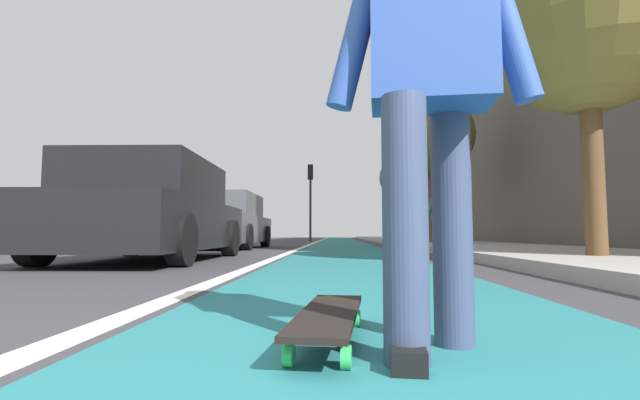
{
  "coord_description": "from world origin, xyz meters",
  "views": [
    {
      "loc": [
        -0.7,
        0.2,
        0.39
      ],
      "look_at": [
        11.56,
        0.66,
        1.33
      ],
      "focal_mm": 24.98,
      "sensor_mm": 36.0,
      "label": 1
    }
  ],
  "objects_px": {
    "parked_car_near": "(151,213)",
    "traffic_light": "(310,188)",
    "pedestrian_distant": "(438,215)",
    "street_tree_mid": "(432,136)",
    "skater_person": "(430,73)",
    "skateboard": "(329,317)",
    "parked_car_mid": "(227,222)",
    "street_tree_far": "(402,179)",
    "street_tree_near": "(586,16)"
  },
  "relations": [
    {
      "from": "pedestrian_distant",
      "to": "parked_car_mid",
      "type": "bearing_deg",
      "value": 96.87
    },
    {
      "from": "parked_car_near",
      "to": "street_tree_mid",
      "type": "distance_m",
      "value": 10.14
    },
    {
      "from": "skater_person",
      "to": "parked_car_near",
      "type": "height_order",
      "value": "skater_person"
    },
    {
      "from": "street_tree_far",
      "to": "skateboard",
      "type": "bearing_deg",
      "value": 170.9
    },
    {
      "from": "skateboard",
      "to": "traffic_light",
      "type": "xyz_separation_m",
      "value": [
        21.87,
        1.37,
        2.74
      ]
    },
    {
      "from": "traffic_light",
      "to": "street_tree_mid",
      "type": "xyz_separation_m",
      "value": [
        -9.21,
        -4.5,
        0.72
      ]
    },
    {
      "from": "skateboard",
      "to": "parked_car_mid",
      "type": "height_order",
      "value": "parked_car_mid"
    },
    {
      "from": "parked_car_mid",
      "to": "street_tree_far",
      "type": "height_order",
      "value": "street_tree_far"
    },
    {
      "from": "traffic_light",
      "to": "street_tree_mid",
      "type": "bearing_deg",
      "value": -153.97
    },
    {
      "from": "skater_person",
      "to": "pedestrian_distant",
      "type": "xyz_separation_m",
      "value": [
        11.3,
        -2.58,
        -0.02
      ]
    },
    {
      "from": "parked_car_mid",
      "to": "skater_person",
      "type": "bearing_deg",
      "value": -162.57
    },
    {
      "from": "street_tree_near",
      "to": "parked_car_near",
      "type": "bearing_deg",
      "value": 79.48
    },
    {
      "from": "parked_car_mid",
      "to": "street_tree_near",
      "type": "bearing_deg",
      "value": -137.4
    },
    {
      "from": "skater_person",
      "to": "skateboard",
      "type": "bearing_deg",
      "value": 66.73
    },
    {
      "from": "street_tree_mid",
      "to": "pedestrian_distant",
      "type": "bearing_deg",
      "value": 172.62
    },
    {
      "from": "skateboard",
      "to": "parked_car_mid",
      "type": "xyz_separation_m",
      "value": [
        10.44,
        2.98,
        0.61
      ]
    },
    {
      "from": "parked_car_mid",
      "to": "parked_car_near",
      "type": "bearing_deg",
      "value": -177.5
    },
    {
      "from": "street_tree_near",
      "to": "street_tree_mid",
      "type": "bearing_deg",
      "value": 0.0
    },
    {
      "from": "traffic_light",
      "to": "street_tree_mid",
      "type": "distance_m",
      "value": 10.27
    },
    {
      "from": "skater_person",
      "to": "parked_car_near",
      "type": "relative_size",
      "value": 0.39
    },
    {
      "from": "parked_car_mid",
      "to": "street_tree_far",
      "type": "xyz_separation_m",
      "value": [
        9.05,
        -6.1,
        2.3
      ]
    },
    {
      "from": "street_tree_near",
      "to": "pedestrian_distant",
      "type": "distance_m",
      "value": 7.66
    },
    {
      "from": "parked_car_near",
      "to": "traffic_light",
      "type": "xyz_separation_m",
      "value": [
        16.97,
        -1.36,
        2.13
      ]
    },
    {
      "from": "traffic_light",
      "to": "street_tree_near",
      "type": "relative_size",
      "value": 0.94
    },
    {
      "from": "traffic_light",
      "to": "street_tree_near",
      "type": "height_order",
      "value": "street_tree_near"
    },
    {
      "from": "street_tree_mid",
      "to": "street_tree_far",
      "type": "xyz_separation_m",
      "value": [
        6.83,
        0.0,
        -0.55
      ]
    },
    {
      "from": "skateboard",
      "to": "street_tree_far",
      "type": "xyz_separation_m",
      "value": [
        19.49,
        -3.12,
        2.92
      ]
    },
    {
      "from": "skateboard",
      "to": "street_tree_mid",
      "type": "relative_size",
      "value": 0.17
    },
    {
      "from": "parked_car_near",
      "to": "traffic_light",
      "type": "distance_m",
      "value": 17.16
    },
    {
      "from": "street_tree_mid",
      "to": "street_tree_far",
      "type": "distance_m",
      "value": 6.86
    },
    {
      "from": "skateboard",
      "to": "skater_person",
      "type": "xyz_separation_m",
      "value": [
        -0.15,
        -0.35,
        0.84
      ]
    },
    {
      "from": "parked_car_mid",
      "to": "skateboard",
      "type": "bearing_deg",
      "value": -164.08
    },
    {
      "from": "skateboard",
      "to": "street_tree_near",
      "type": "distance_m",
      "value": 5.76
    },
    {
      "from": "traffic_light",
      "to": "pedestrian_distant",
      "type": "relative_size",
      "value": 2.53
    },
    {
      "from": "street_tree_near",
      "to": "street_tree_mid",
      "type": "relative_size",
      "value": 0.88
    },
    {
      "from": "traffic_light",
      "to": "pedestrian_distant",
      "type": "distance_m",
      "value": 11.7
    },
    {
      "from": "skateboard",
      "to": "parked_car_mid",
      "type": "bearing_deg",
      "value": 15.92
    },
    {
      "from": "skateboard",
      "to": "skater_person",
      "type": "height_order",
      "value": "skater_person"
    },
    {
      "from": "parked_car_mid",
      "to": "pedestrian_distant",
      "type": "distance_m",
      "value": 5.95
    },
    {
      "from": "parked_car_near",
      "to": "street_tree_mid",
      "type": "height_order",
      "value": "street_tree_mid"
    },
    {
      "from": "skater_person",
      "to": "street_tree_far",
      "type": "xyz_separation_m",
      "value": [
        19.64,
        -2.78,
        2.07
      ]
    },
    {
      "from": "skater_person",
      "to": "street_tree_far",
      "type": "height_order",
      "value": "street_tree_far"
    },
    {
      "from": "street_tree_mid",
      "to": "street_tree_near",
      "type": "bearing_deg",
      "value": 180.0
    },
    {
      "from": "traffic_light",
      "to": "pedestrian_distant",
      "type": "height_order",
      "value": "traffic_light"
    },
    {
      "from": "street_tree_mid",
      "to": "parked_car_near",
      "type": "bearing_deg",
      "value": 142.98
    },
    {
      "from": "skateboard",
      "to": "pedestrian_distant",
      "type": "xyz_separation_m",
      "value": [
        11.15,
        -2.93,
        0.83
      ]
    },
    {
      "from": "street_tree_mid",
      "to": "pedestrian_distant",
      "type": "relative_size",
      "value": 3.06
    },
    {
      "from": "street_tree_near",
      "to": "traffic_light",
      "type": "bearing_deg",
      "value": 13.98
    },
    {
      "from": "skater_person",
      "to": "street_tree_mid",
      "type": "height_order",
      "value": "street_tree_mid"
    },
    {
      "from": "skateboard",
      "to": "street_tree_near",
      "type": "relative_size",
      "value": 0.2
    }
  ]
}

